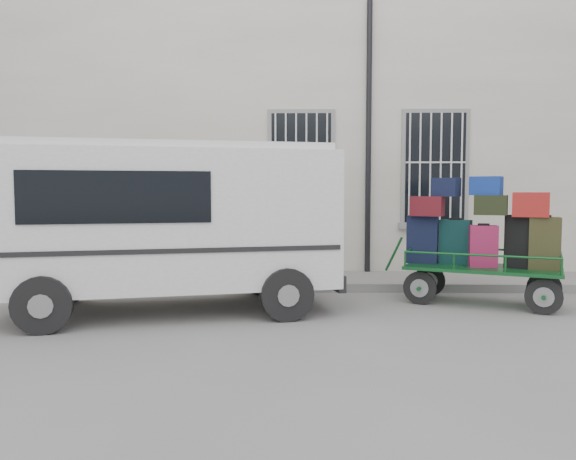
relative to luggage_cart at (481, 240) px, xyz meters
The scene contains 5 objects.
ground 2.66m from the luggage_cart, behind, with size 80.00×80.00×0.00m, color slate.
building 5.99m from the luggage_cart, 115.49° to the left, with size 24.00×5.15×6.00m.
sidewalk 3.17m from the luggage_cart, 143.46° to the left, with size 24.00×1.70×0.15m, color gray.
luggage_cart is the anchor object (origin of this frame).
van 4.86m from the luggage_cart, behind, with size 5.21×3.16×2.46m.
Camera 1 is at (-0.41, -8.45, 1.79)m, focal length 35.00 mm.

